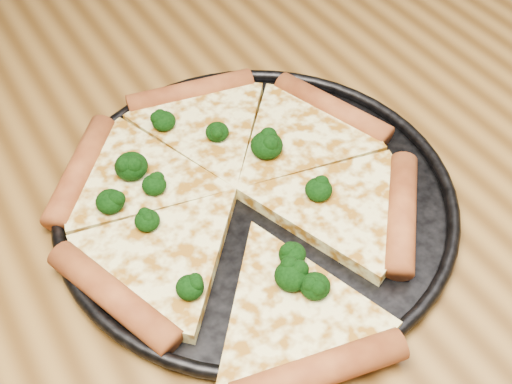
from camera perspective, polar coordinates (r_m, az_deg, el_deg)
dining_table at (r=0.68m, az=-8.06°, el=-7.75°), size 1.20×0.90×0.75m
pizza_pan at (r=0.62m, az=0.00°, el=-0.52°), size 0.37×0.37×0.02m
pizza at (r=0.61m, az=-1.46°, el=-0.33°), size 0.35×0.38×0.03m
broccoli_florets at (r=0.59m, az=-3.40°, el=-0.33°), size 0.19×0.26×0.02m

